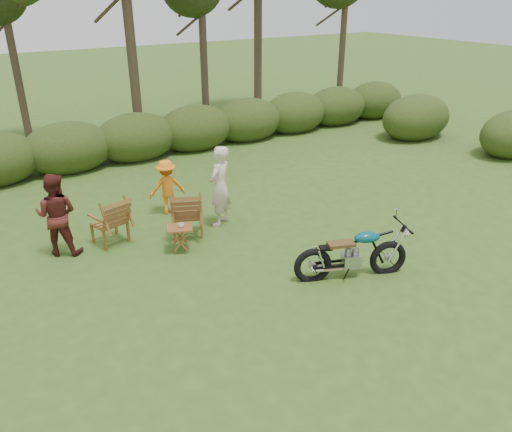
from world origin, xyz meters
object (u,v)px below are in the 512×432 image
lawn_chair_left (112,241)px  lawn_chair_right (188,234)px  adult_a (221,224)px  motorcycle (350,276)px  adult_b (64,252)px  child (169,212)px  cup (181,225)px  side_table (180,239)px

lawn_chair_left → lawn_chair_right: bearing=144.9°
adult_a → motorcycle: bearing=73.6°
adult_b → child: bearing=-133.4°
motorcycle → adult_b: bearing=159.8°
cup → lawn_chair_right: bearing=56.0°
lawn_chair_left → child: 1.75m
adult_b → child: size_ratio=1.29×
adult_a → child: adult_a is taller
lawn_chair_right → lawn_chair_left: bearing=3.9°
cup → adult_a: 1.54m
side_table → adult_a: (1.28, 0.66, -0.26)m
lawn_chair_right → adult_a: (0.84, 0.08, 0.00)m
cup → adult_b: bearing=148.8°
lawn_chair_right → adult_a: 0.85m
cup → adult_b: adult_b is taller
lawn_chair_left → adult_a: adult_a is taller
lawn_chair_right → lawn_chair_left: lawn_chair_right is taller
cup → side_table: bearing=134.3°
side_table → adult_a: 1.47m
adult_b → side_table: bearing=-178.7°
motorcycle → adult_b: 5.60m
lawn_chair_right → adult_b: 2.51m
lawn_chair_right → adult_a: bearing=-149.6°
motorcycle → cup: bearing=152.2°
motorcycle → child: (-1.62, 4.39, 0.00)m
child → adult_b: bearing=23.9°
lawn_chair_right → cup: (-0.41, -0.61, 0.57)m
side_table → lawn_chair_right: bearing=52.7°
lawn_chair_left → adult_b: adult_b is taller
lawn_chair_right → child: bearing=-70.6°
lawn_chair_right → child: child is taller
side_table → motorcycle: bearing=-49.4°
lawn_chair_left → child: (1.60, 0.71, 0.00)m
motorcycle → lawn_chair_left: motorcycle is taller
lawn_chair_left → adult_b: size_ratio=0.61×
motorcycle → adult_b: (-4.17, 3.74, 0.00)m
cup → motorcycle: bearing=-49.5°
side_table → cup: 0.31m
lawn_chair_left → cup: bearing=118.1°
child → lawn_chair_left: bearing=33.6°
adult_b → lawn_chair_right: bearing=-162.0°
motorcycle → side_table: bearing=152.3°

